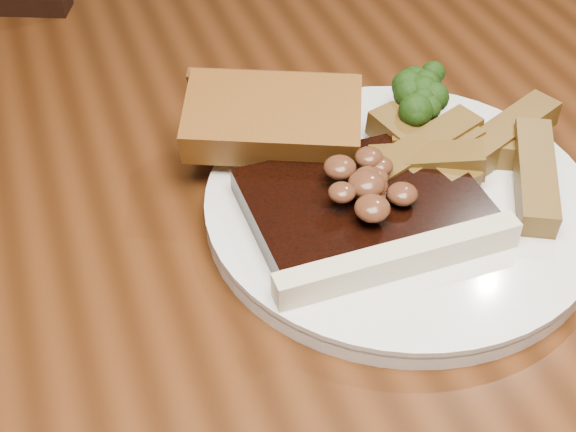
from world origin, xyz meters
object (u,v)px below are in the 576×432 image
(garlic_bread, at_px, (273,142))
(plate, at_px, (399,207))
(potato_wedges, at_px, (498,165))
(steak, at_px, (365,209))
(dining_table, at_px, (289,344))

(garlic_bread, bearing_deg, plate, -24.54)
(garlic_bread, height_order, potato_wedges, garlic_bread)
(steak, relative_size, garlic_bread, 1.22)
(potato_wedges, bearing_deg, plate, 179.03)
(dining_table, bearing_deg, plate, 9.72)
(garlic_bread, relative_size, potato_wedges, 1.02)
(dining_table, bearing_deg, garlic_bread, 77.53)
(plate, bearing_deg, dining_table, -170.28)
(dining_table, distance_m, steak, 0.13)
(plate, height_order, garlic_bread, garlic_bread)
(garlic_bread, bearing_deg, steak, -44.33)
(dining_table, height_order, plate, plate)
(plate, bearing_deg, garlic_bread, 131.78)
(plate, relative_size, potato_wedges, 2.23)
(plate, bearing_deg, steak, -160.39)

